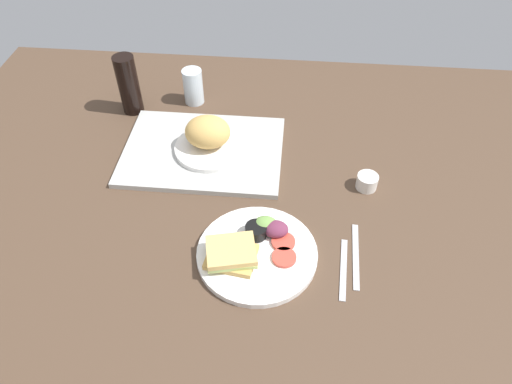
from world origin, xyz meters
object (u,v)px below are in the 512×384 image
Objects in this scene: drinking_glass at (193,86)px; fork at (343,269)px; bread_plate_near at (209,137)px; soda_bottle at (129,85)px; knife at (356,255)px; serving_tray at (203,151)px; plate_with_salad at (254,250)px; espresso_cup at (367,182)px.

fork is at bearing -53.49° from drinking_glass.
soda_bottle is (-27.37, 18.11, 3.69)cm from bread_plate_near.
soda_bottle is at bearing 54.73° from knife.
drinking_glass is 0.61× the size of soda_bottle.
knife is at bearing -39.91° from bread_plate_near.
bread_plate_near reaches higher than serving_tray.
serving_tray is 38.88cm from plate_with_salad.
bread_plate_near is at bearing 48.41° from fork.
bread_plate_near is at bearing -33.49° from soda_bottle.
knife is (48.83, -57.93, -5.44)cm from drinking_glass.
drinking_glass is at bearing 110.07° from bread_plate_near.
plate_with_salad is at bearing -62.31° from serving_tray.
soda_bottle is 76.89cm from espresso_cup.
fork is 5.00cm from knife.
serving_tray is 26.54cm from drinking_glass.
espresso_cup is 0.33× the size of fork.
knife is (-3.94, -23.27, -1.75)cm from espresso_cup.
bread_plate_near is 0.72× the size of plate_with_salad.
soda_bottle is at bearing 146.51° from bread_plate_near.
espresso_cup is 23.67cm from knife.
knife is (23.66, 1.59, -1.47)cm from plate_with_salad.
drinking_glass is 0.67× the size of fork.
espresso_cup is at bearing -7.46° from knife.
fork is (36.85, -37.34, -5.45)cm from bread_plate_near.
knife is at bearing -49.87° from drinking_glass.
serving_tray reaches higher than knife.
serving_tray is at bearing 50.22° from fork.
soda_bottle is 1.10× the size of fork.
plate_with_salad is at bearing -65.13° from bread_plate_near.
fork is at bearing 145.28° from knife.
drinking_glass is 0.60× the size of knife.
drinking_glass is at bearing 42.28° from knife.
plate_with_salad reaches higher than knife.
espresso_cup is at bearing -11.82° from serving_tray.
soda_bottle is 85.13cm from knife.
bread_plate_near reaches higher than drinking_glass.
serving_tray reaches higher than fork.
bread_plate_near is at bearing -69.93° from drinking_glass.
espresso_cup is (71.16, -28.17, -7.39)cm from soda_bottle.
plate_with_salad is 37.15cm from espresso_cup.
bread_plate_near is at bearing 167.06° from espresso_cup.
soda_bottle is at bearing -160.56° from drinking_glass.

